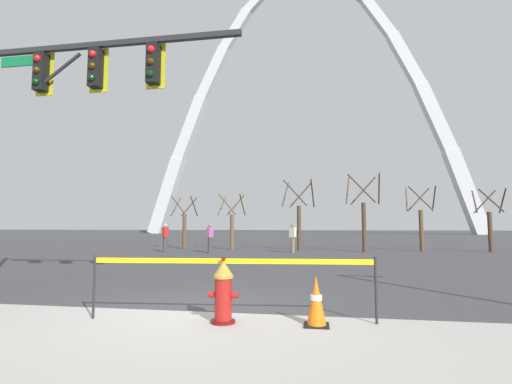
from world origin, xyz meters
TOP-DOWN VIEW (x-y plane):
  - ground_plane at (0.00, 0.00)m, footprint 240.00×240.00m
  - fire_hydrant at (0.67, -0.79)m, footprint 0.46×0.48m
  - caution_tape_barrier at (0.76, -0.68)m, footprint 4.38×0.43m
  - traffic_cone_by_hydrant at (2.05, -0.74)m, footprint 0.36×0.36m
  - traffic_signal_gantry at (-3.94, 1.18)m, footprint 6.42×0.44m
  - monument_arch at (-0.00, 62.60)m, footprint 60.54×2.35m
  - tree_far_left at (-6.44, 16.80)m, footprint 1.56×1.57m
  - tree_left_mid at (-3.20, 16.35)m, footprint 1.59×1.60m
  - tree_center_left at (0.92, 16.34)m, footprint 1.93×1.94m
  - tree_center_right at (4.59, 15.53)m, footprint 1.99×2.01m
  - tree_right_mid at (7.90, 16.62)m, footprint 1.72×1.73m
  - tree_far_right at (11.54, 16.63)m, footprint 1.64×1.65m
  - pedestrian_walking_left at (-6.36, 13.61)m, footprint 0.33×0.39m
  - pedestrian_standing_center at (0.69, 14.16)m, footprint 0.39×0.34m
  - pedestrian_walking_right at (-3.73, 13.42)m, footprint 0.34×0.39m

SIDE VIEW (x-z plane):
  - ground_plane at x=0.00m, z-range 0.00..0.00m
  - traffic_cone_by_hydrant at x=2.05m, z-range -0.01..0.72m
  - fire_hydrant at x=0.67m, z-range -0.03..0.96m
  - caution_tape_barrier at x=0.76m, z-range 0.17..1.16m
  - pedestrian_walking_left at x=-6.36m, z-range 0.02..1.61m
  - pedestrian_standing_center at x=0.69m, z-range 0.02..1.61m
  - pedestrian_walking_right at x=-3.73m, z-range 0.02..1.61m
  - tree_far_left at x=-6.44m, z-range -0.19..3.16m
  - tree_left_mid at x=-3.20m, z-range -0.19..3.23m
  - tree_far_right at x=11.54m, z-range -0.20..3.33m
  - tree_right_mid at x=7.90m, z-range -0.21..3.51m
  - tree_center_left at x=0.92m, z-range -0.23..3.95m
  - tree_center_right at x=4.59m, z-range -0.24..4.09m
  - traffic_signal_gantry at x=-3.94m, z-range 1.27..7.27m
  - monument_arch at x=0.00m, z-range -2.98..48.36m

